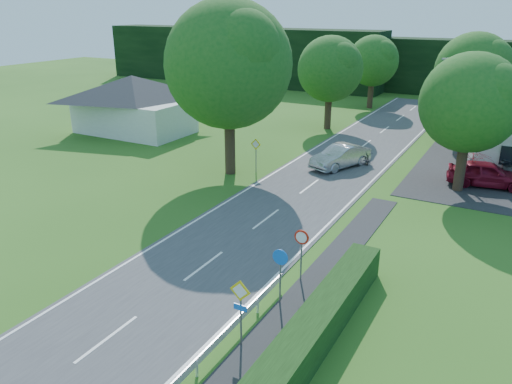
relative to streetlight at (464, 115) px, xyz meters
The scene contains 23 objects.
road 13.59m from the streetlight, 128.88° to the right, with size 7.00×80.00×0.04m, color #3D3D3F.
line_edge_left 15.73m from the streetlight, 138.52° to the right, with size 0.12×80.00×0.01m, color white.
line_edge_right 11.95m from the streetlight, 115.70° to the right, with size 0.12×80.00×0.01m, color white.
line_centre 13.58m from the streetlight, 128.88° to the right, with size 0.12×80.00×0.01m, color white, non-canonical shape.
tree_main 15.35m from the streetlight, 156.89° to the right, with size 9.40×9.40×11.64m, color #195218, non-canonical shape.
tree_left_far 16.45m from the streetlight, 142.56° to the left, with size 7.00×7.00×8.58m, color #195218, non-canonical shape.
tree_right_far 12.05m from the streetlight, 95.06° to the left, with size 7.40×7.40×9.09m, color #195218, non-canonical shape.
tree_left_back 25.34m from the streetlight, 119.73° to the left, with size 6.60×6.60×8.07m, color #195218, non-canonical shape.
tree_right_back 20.12m from the streetlight, 95.89° to the left, with size 6.20×6.20×7.56m, color #195218, non-canonical shape.
tree_right_mid 2.05m from the streetlight, 77.66° to the right, with size 7.00×7.00×8.58m, color #195218, non-canonical shape.
treeline_left 48.22m from the streetlight, 138.42° to the left, with size 44.00×6.00×8.00m, color black.
treeline_right 36.01m from the streetlight, 90.10° to the left, with size 30.00×5.00×7.00m, color black.
bungalow_left 28.12m from the streetlight, behind, with size 11.00×6.50×5.20m.
streetlight is the anchor object (origin of this frame).
sign_priority_right 22.50m from the streetlight, 99.70° to the right, with size 0.78×0.09×2.59m.
sign_roundabout 19.59m from the streetlight, 101.19° to the right, with size 0.64×0.08×2.37m.
sign_speed_limit 17.64m from the streetlight, 102.46° to the right, with size 0.64×0.11×2.37m.
sign_priority_left 13.80m from the streetlight, 158.22° to the right, with size 0.78×0.09×2.44m.
moving_car 8.64m from the streetlight, behind, with size 1.70×4.87×1.61m, color #A8A8AD.
motorcycle 7.45m from the streetlight, behind, with size 0.62×1.79×0.94m, color black.
parked_car_red 4.09m from the streetlight, 11.14° to the right, with size 1.95×4.84×1.65m, color maroon.
parked_car_silver_a 6.30m from the streetlight, 67.16° to the left, with size 1.67×4.79×1.58m, color silver.
parasol 3.50m from the streetlight, 27.26° to the right, with size 2.38×2.43×2.19m, color red.
Camera 1 is at (11.66, -4.27, 11.03)m, focal length 35.00 mm.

